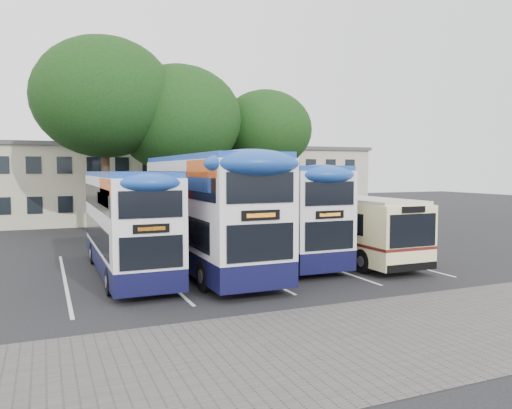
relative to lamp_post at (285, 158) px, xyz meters
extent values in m
plane|color=black|center=(-6.00, -19.97, -5.08)|extent=(120.00, 120.00, 0.00)
cube|color=#595654|center=(-8.00, -24.97, -5.08)|extent=(40.00, 6.00, 0.01)
cube|color=silver|center=(-16.75, -14.97, -5.08)|extent=(0.12, 11.00, 0.01)
cube|color=silver|center=(-13.25, -14.97, -5.08)|extent=(0.12, 11.00, 0.01)
cube|color=silver|center=(-9.75, -14.97, -5.08)|extent=(0.12, 11.00, 0.01)
cube|color=silver|center=(-6.25, -14.97, -5.08)|extent=(0.12, 11.00, 0.01)
cube|color=silver|center=(-2.75, -14.97, -5.08)|extent=(0.12, 11.00, 0.01)
cube|color=#B5AD92|center=(-6.00, 7.03, -2.08)|extent=(32.00, 8.00, 6.00)
cube|color=#4C4C4F|center=(-6.00, 7.03, 0.97)|extent=(32.40, 8.40, 0.30)
cube|color=black|center=(-6.00, 3.01, -3.38)|extent=(30.00, 0.06, 1.20)
cube|color=black|center=(-6.00, 3.01, -0.58)|extent=(30.00, 0.06, 1.20)
cylinder|color=gray|center=(0.00, 0.03, -0.58)|extent=(0.14, 0.14, 9.00)
cube|color=gray|center=(0.00, 0.03, 3.92)|extent=(0.12, 0.80, 0.12)
cube|color=gray|center=(0.00, -0.37, 3.87)|extent=(0.25, 0.50, 0.12)
cylinder|color=black|center=(-13.84, -2.96, -1.93)|extent=(0.50, 0.50, 6.31)
ellipsoid|color=black|center=(-13.84, -2.96, 3.50)|extent=(8.64, 8.64, 7.34)
cylinder|color=black|center=(-9.16, -2.72, -2.34)|extent=(0.50, 0.50, 5.49)
ellipsoid|color=black|center=(-9.16, -2.72, 2.38)|extent=(8.30, 8.30, 7.06)
cylinder|color=black|center=(-2.78, -2.43, -2.51)|extent=(0.50, 0.50, 5.16)
ellipsoid|color=black|center=(-2.78, -2.43, 1.93)|extent=(6.60, 6.60, 5.61)
cube|color=black|center=(-14.38, -14.85, -4.43)|extent=(2.33, 9.78, 0.75)
cube|color=white|center=(-14.38, -14.85, -2.62)|extent=(2.33, 9.78, 2.89)
cube|color=#1B46A4|center=(-14.38, -14.85, -1.13)|extent=(2.28, 9.58, 0.28)
cube|color=black|center=(-14.38, -14.57, -3.41)|extent=(2.37, 8.66, 0.93)
cube|color=black|center=(-14.38, -14.85, -1.96)|extent=(2.37, 9.22, 0.84)
cube|color=#E35513|center=(-13.21, -18.06, -1.45)|extent=(0.02, 2.98, 0.51)
cube|color=black|center=(-14.38, -19.77, -2.71)|extent=(1.12, 0.06, 0.28)
cylinder|color=black|center=(-15.43, -12.01, -4.62)|extent=(0.28, 0.93, 0.93)
cylinder|color=black|center=(-13.33, -12.01, -4.62)|extent=(0.28, 0.93, 0.93)
cylinder|color=black|center=(-15.43, -18.06, -4.62)|extent=(0.28, 0.93, 0.93)
cylinder|color=black|center=(-13.33, -18.06, -4.62)|extent=(0.28, 0.93, 0.93)
cube|color=red|center=(-13.20, -13.69, -1.96)|extent=(0.02, 3.73, 0.79)
cube|color=black|center=(-11.16, -15.08, -4.33)|extent=(2.70, 11.35, 0.87)
cube|color=white|center=(-11.16, -15.08, -2.22)|extent=(2.70, 11.35, 3.35)
cube|color=#1B46A4|center=(-11.16, -15.08, -0.49)|extent=(2.65, 11.13, 0.32)
cube|color=black|center=(-11.16, -14.76, -3.14)|extent=(2.74, 10.06, 1.08)
cube|color=black|center=(-11.16, -15.08, -1.46)|extent=(2.74, 10.70, 0.97)
cube|color=#E35513|center=(-9.80, -18.81, -0.87)|extent=(0.02, 3.46, 0.59)
cube|color=black|center=(-11.16, -20.79, -2.33)|extent=(1.30, 0.06, 0.32)
cylinder|color=black|center=(-12.38, -11.78, -4.54)|extent=(0.32, 1.08, 1.08)
cylinder|color=black|center=(-9.94, -11.78, -4.54)|extent=(0.32, 1.08, 1.08)
cylinder|color=black|center=(-12.38, -18.81, -4.54)|extent=(0.32, 1.08, 1.08)
cylinder|color=black|center=(-9.94, -18.81, -4.54)|extent=(0.32, 1.08, 1.08)
cube|color=black|center=(-7.60, -13.88, -4.40)|extent=(2.46, 10.33, 0.79)
cube|color=white|center=(-7.60, -13.88, -2.48)|extent=(2.46, 10.33, 3.05)
cube|color=#1B46A4|center=(-7.60, -13.88, -0.90)|extent=(2.41, 10.13, 0.30)
cube|color=black|center=(-7.60, -13.58, -3.31)|extent=(2.50, 9.15, 0.98)
cube|color=black|center=(-7.60, -13.88, -1.79)|extent=(2.50, 9.74, 0.89)
cube|color=#E35513|center=(-6.36, -17.27, -1.25)|extent=(0.02, 3.15, 0.54)
cube|color=black|center=(-7.60, -19.08, -2.57)|extent=(1.18, 0.06, 0.30)
cylinder|color=black|center=(-8.72, -10.88, -4.59)|extent=(0.30, 0.98, 0.98)
cylinder|color=black|center=(-6.49, -10.88, -4.59)|extent=(0.30, 0.98, 0.98)
cylinder|color=black|center=(-8.72, -17.27, -4.59)|extent=(0.30, 0.98, 0.98)
cylinder|color=black|center=(-6.49, -17.27, -4.59)|extent=(0.30, 0.98, 0.98)
cube|color=#FFF1AA|center=(-4.46, -15.05, -3.54)|extent=(2.45, 9.80, 2.50)
cube|color=beige|center=(-4.46, -15.05, -2.24)|extent=(2.35, 9.40, 0.20)
cube|color=black|center=(-4.46, -14.56, -3.13)|extent=(2.49, 7.84, 0.88)
cube|color=#5E1612|center=(-4.46, -15.05, -3.96)|extent=(2.48, 9.82, 0.12)
cube|color=black|center=(-4.46, -19.97, -3.22)|extent=(2.16, 0.06, 1.27)
cylinder|color=black|center=(-5.56, -18.38, -4.59)|extent=(0.29, 0.98, 0.98)
cylinder|color=black|center=(-3.35, -18.38, -4.59)|extent=(0.29, 0.98, 0.98)
cylinder|color=black|center=(-5.56, -12.11, -4.59)|extent=(0.29, 0.98, 0.98)
cylinder|color=black|center=(-3.35, -12.11, -4.59)|extent=(0.29, 0.98, 0.98)
camera|label=1|loc=(-17.38, -35.00, -0.91)|focal=35.00mm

